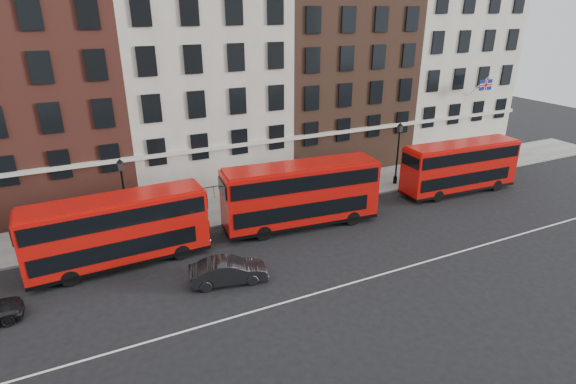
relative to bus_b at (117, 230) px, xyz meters
name	(u,v)px	position (x,y,z in m)	size (l,w,h in m)	color
ground	(293,276)	(8.61, -5.62, -2.30)	(120.00, 120.00, 0.00)	black
pavement	(233,207)	(8.61, 4.88, -2.22)	(80.00, 5.00, 0.15)	gray
kerb	(244,220)	(8.61, 2.38, -2.22)	(80.00, 0.30, 0.16)	gray
road_centre_line	(310,295)	(8.61, -7.62, -2.29)	(70.00, 0.12, 0.01)	white
building_terrace	(194,61)	(8.30, 12.26, 7.94)	(64.00, 11.95, 22.00)	beige
bus_b	(117,230)	(0.00, 0.00, 0.00)	(10.27, 2.81, 4.28)	red
bus_c	(300,194)	(11.90, 0.00, 0.14)	(10.98, 3.58, 4.53)	red
bus_d	(460,166)	(26.46, 0.00, -0.03)	(10.18, 2.94, 4.23)	red
car_front	(228,271)	(5.11, -4.57, -1.59)	(1.50, 4.29, 1.42)	black
lamp_post_left	(125,194)	(0.91, 3.39, 0.78)	(0.44, 0.44, 5.33)	black
lamp_post_right	(398,151)	(22.88, 3.52, 0.78)	(0.44, 0.44, 5.33)	black
traffic_light	(473,149)	(30.78, 2.73, 0.15)	(0.25, 0.45, 3.27)	black
iron_railings	(224,191)	(8.61, 7.08, -1.65)	(6.60, 0.06, 1.00)	black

